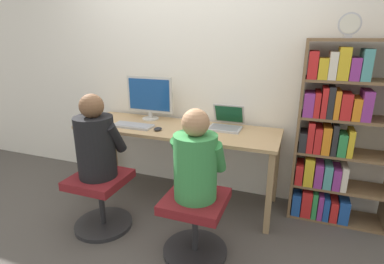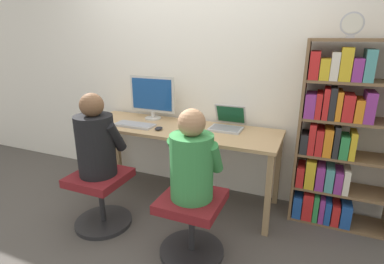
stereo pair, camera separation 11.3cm
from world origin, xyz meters
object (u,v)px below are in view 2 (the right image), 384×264
at_px(office_chair_left, 101,195).
at_px(person_at_monitor, 96,140).
at_px(keyboard, 135,125).
at_px(bookshelf, 337,140).
at_px(desktop_monitor, 152,97).
at_px(laptop, 227,124).
at_px(desk_clock, 352,24).
at_px(person_at_laptop, 192,161).
at_px(office_chair_right, 192,221).

distance_m(office_chair_left, person_at_monitor, 0.51).
relative_size(keyboard, bookshelf, 0.25).
distance_m(desktop_monitor, laptop, 0.86).
bearing_deg(bookshelf, office_chair_left, -155.55).
distance_m(laptop, person_at_monitor, 1.21).
height_order(office_chair_left, desk_clock, desk_clock).
bearing_deg(laptop, person_at_laptop, -89.91).
relative_size(office_chair_right, desk_clock, 2.72).
distance_m(person_at_laptop, bookshelf, 1.30).
distance_m(desktop_monitor, office_chair_right, 1.44).
distance_m(office_chair_left, office_chair_right, 0.88).
relative_size(office_chair_right, bookshelf, 0.31).
bearing_deg(laptop, office_chair_right, -89.91).
bearing_deg(laptop, desktop_monitor, 177.63).
bearing_deg(desktop_monitor, laptop, -2.37).
bearing_deg(person_at_laptop, desk_clock, 40.65).
bearing_deg(person_at_monitor, bookshelf, 24.31).
distance_m(office_chair_left, person_at_laptop, 1.01).
bearing_deg(office_chair_left, laptop, 43.47).
bearing_deg(person_at_monitor, desk_clock, 22.58).
xyz_separation_m(office_chair_right, bookshelf, (0.96, 0.88, 0.50)).
bearing_deg(office_chair_left, person_at_laptop, -2.63).
xyz_separation_m(desktop_monitor, keyboard, (-0.03, -0.31, -0.23)).
xyz_separation_m(keyboard, person_at_monitor, (-0.01, -0.55, 0.02)).
relative_size(office_chair_right, person_at_monitor, 0.72).
bearing_deg(office_chair_right, person_at_monitor, 176.73).
distance_m(keyboard, person_at_laptop, 1.06).
bearing_deg(keyboard, desk_clock, 6.35).
distance_m(laptop, bookshelf, 0.96).
relative_size(desktop_monitor, person_at_monitor, 0.74).
xyz_separation_m(laptop, person_at_monitor, (-0.88, -0.83, -0.02)).
xyz_separation_m(bookshelf, desk_clock, (-0.02, -0.08, 0.92)).
distance_m(office_chair_left, bookshelf, 2.08).
relative_size(office_chair_left, desk_clock, 2.72).
distance_m(desktop_monitor, keyboard, 0.39).
bearing_deg(desk_clock, office_chair_right, -139.18).
bearing_deg(keyboard, bookshelf, 8.62).
height_order(laptop, desk_clock, desk_clock).
xyz_separation_m(laptop, desk_clock, (0.93, -0.08, 0.88)).
distance_m(bookshelf, desk_clock, 0.92).
height_order(laptop, person_at_laptop, person_at_laptop).
relative_size(keyboard, person_at_laptop, 0.61).
distance_m(office_chair_right, bookshelf, 1.39).
bearing_deg(bookshelf, person_at_laptop, -137.50).
bearing_deg(bookshelf, person_at_monitor, -155.69).
bearing_deg(desk_clock, bookshelf, 72.21).
xyz_separation_m(desktop_monitor, office_chair_right, (0.84, -0.92, -0.72)).
relative_size(office_chair_right, person_at_laptop, 0.75).
bearing_deg(office_chair_right, office_chair_left, 177.06).
xyz_separation_m(desktop_monitor, desk_clock, (1.77, -0.11, 0.69)).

